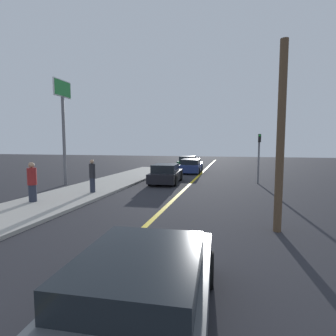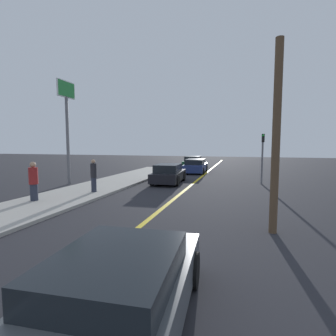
# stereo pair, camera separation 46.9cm
# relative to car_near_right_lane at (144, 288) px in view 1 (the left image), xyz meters

# --- Properties ---
(road_center_line) EXTENTS (0.20, 60.00, 0.01)m
(road_center_line) POSITION_rel_car_near_right_lane_xyz_m (-1.52, 11.34, -0.59)
(road_center_line) COLOR gold
(road_center_line) RESTS_ON ground_plane
(sidewalk_left) EXTENTS (3.52, 30.95, 0.13)m
(sidewalk_left) POSITION_rel_car_near_right_lane_xyz_m (-6.82, 8.82, -0.53)
(sidewalk_left) COLOR #ADA89E
(sidewalk_left) RESTS_ON ground_plane
(car_near_right_lane) EXTENTS (2.20, 4.11, 1.20)m
(car_near_right_lane) POSITION_rel_car_near_right_lane_xyz_m (0.00, 0.00, 0.00)
(car_near_right_lane) COLOR #4C5156
(car_near_right_lane) RESTS_ON ground_plane
(car_ahead_center) EXTENTS (2.08, 4.31, 1.33)m
(car_ahead_center) POSITION_rel_car_near_right_lane_xyz_m (-3.22, 14.03, 0.05)
(car_ahead_center) COLOR black
(car_ahead_center) RESTS_ON ground_plane
(car_far_distant) EXTENTS (2.05, 4.82, 1.29)m
(car_far_distant) POSITION_rel_car_near_right_lane_xyz_m (-2.58, 21.24, 0.03)
(car_far_distant) COLOR navy
(car_far_distant) RESTS_ON ground_plane
(car_parked_left_lot) EXTENTS (1.97, 4.52, 1.30)m
(car_parked_left_lot) POSITION_rel_car_near_right_lane_xyz_m (-3.77, 26.46, 0.04)
(car_parked_left_lot) COLOR #144728
(car_parked_left_lot) RESTS_ON ground_plane
(pedestrian_far_standing) EXTENTS (0.40, 0.40, 1.78)m
(pedestrian_far_standing) POSITION_rel_car_near_right_lane_xyz_m (-7.47, 6.33, 0.42)
(pedestrian_far_standing) COLOR #282D3D
(pedestrian_far_standing) RESTS_ON sidewalk_left
(pedestrian_by_sign) EXTENTS (0.32, 0.32, 1.76)m
(pedestrian_by_sign) POSITION_rel_car_near_right_lane_xyz_m (-6.01, 9.01, 0.42)
(pedestrian_by_sign) COLOR #282D3D
(pedestrian_by_sign) RESTS_ON sidewalk_left
(traffic_light) EXTENTS (0.18, 0.40, 3.38)m
(traffic_light) POSITION_rel_car_near_right_lane_xyz_m (2.98, 15.23, 1.52)
(traffic_light) COLOR slate
(traffic_light) RESTS_ON ground_plane
(roadside_sign) EXTENTS (0.20, 1.74, 6.82)m
(roadside_sign) POSITION_rel_car_near_right_lane_xyz_m (-9.52, 11.63, 4.32)
(roadside_sign) COLOR slate
(roadside_sign) RESTS_ON ground_plane
(utility_pole) EXTENTS (0.24, 0.24, 5.80)m
(utility_pole) POSITION_rel_car_near_right_lane_xyz_m (2.64, 5.06, 2.30)
(utility_pole) COLOR brown
(utility_pole) RESTS_ON ground_plane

